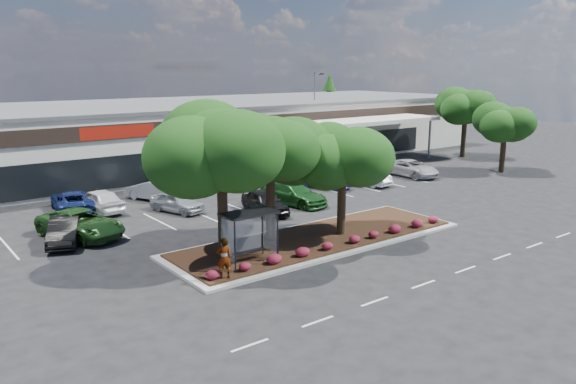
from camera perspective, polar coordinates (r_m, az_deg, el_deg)
ground at (r=31.15m, az=10.70°, el=-6.02°), size 160.00×160.00×0.00m
retail_store at (r=58.30m, az=-14.71°, el=5.61°), size 80.40×25.20×6.25m
landscape_island at (r=32.49m, az=3.08°, el=-4.79°), size 18.00×6.00×0.26m
lane_markings at (r=38.48m, az=-1.00°, el=-2.19°), size 33.12×20.06×0.01m
shrub_row at (r=30.88m, az=5.61°, el=-5.02°), size 17.00×0.80×0.50m
bus_shelter at (r=27.90m, az=-4.12°, el=-3.06°), size 2.75×1.55×2.59m
island_tree_west at (r=28.49m, az=-6.73°, el=1.14°), size 7.20×7.20×7.89m
island_tree_mid at (r=30.99m, az=-1.81°, el=1.61°), size 6.60×6.60×7.32m
island_tree_east at (r=32.41m, az=5.51°, el=1.31°), size 5.80×5.80×6.50m
tree_east_near at (r=56.88m, az=21.09°, el=5.12°), size 5.60×5.60×6.51m
tree_east_far at (r=65.36m, az=17.50°, el=6.73°), size 6.40×6.40×7.62m
conifer_north_east at (r=84.99m, az=4.21°, el=8.96°), size 3.96×3.96×9.00m
person_waiting at (r=26.14m, az=-6.52°, el=-6.68°), size 0.82×0.66×1.94m
light_pole at (r=62.38m, az=2.77°, el=7.32°), size 1.43×0.68×9.31m
car_0 at (r=34.28m, az=-21.78°, el=-3.70°), size 3.10×4.72×1.47m
car_1 at (r=35.18m, az=-20.32°, el=-3.05°), size 4.44×6.40×1.62m
car_2 at (r=39.48m, az=-11.19°, el=-1.00°), size 2.93×4.49×1.42m
car_3 at (r=38.36m, az=-2.38°, el=-1.03°), size 2.61×4.93×1.60m
car_4 at (r=40.80m, az=0.54°, el=-0.20°), size 3.34×5.80×1.58m
car_6 at (r=46.43m, az=3.80°, el=1.26°), size 3.12×4.63×1.44m
car_7 at (r=48.09m, az=7.79°, el=1.63°), size 2.51×4.96×1.56m
car_8 at (r=52.64m, az=12.33°, el=2.38°), size 2.58×5.47×1.51m
car_9 at (r=40.86m, az=-18.65°, el=-0.82°), size 2.49×4.98×1.63m
car_10 at (r=41.54m, az=-21.08°, el=-0.89°), size 3.40×5.73×1.49m
car_11 at (r=43.43m, az=-13.49°, el=0.19°), size 3.36×4.84×1.51m
car_12 at (r=46.51m, az=-12.01°, el=1.03°), size 1.57×4.42×1.45m
car_13 at (r=50.57m, az=-2.81°, el=2.17°), size 1.86×4.29×1.37m
car_14 at (r=50.55m, az=1.11°, el=2.25°), size 1.85×4.43×1.50m
car_15 at (r=53.84m, az=4.30°, el=2.90°), size 3.54×6.06×1.58m
car_16 at (r=57.05m, az=7.65°, el=3.31°), size 3.59×5.42×1.46m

